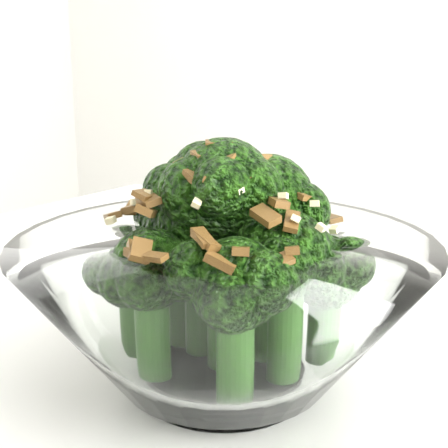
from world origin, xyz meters
The scene contains 1 object.
broccoli_dish centered at (-0.06, -0.08, 0.81)m, with size 0.25×0.25×0.15m.
Camera 1 is at (0.12, -0.41, 0.96)m, focal length 55.00 mm.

